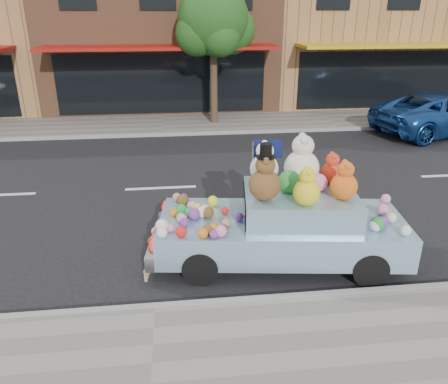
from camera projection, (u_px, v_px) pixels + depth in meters
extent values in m
plane|color=black|center=(161.00, 188.00, 11.21)|extent=(120.00, 120.00, 0.00)
cube|color=gray|center=(164.00, 124.00, 17.14)|extent=(60.00, 3.00, 0.12)
cube|color=gray|center=(155.00, 308.00, 6.60)|extent=(60.00, 0.12, 0.13)
cube|color=gray|center=(163.00, 134.00, 15.76)|extent=(60.00, 0.12, 0.13)
cube|color=#915C3D|center=(161.00, 26.00, 20.84)|extent=(10.00, 8.00, 7.00)
cube|color=black|center=(162.00, 84.00, 17.97)|extent=(8.50, 0.06, 2.40)
cube|color=maroon|center=(160.00, 47.00, 16.58)|extent=(9.00, 1.80, 0.12)
cube|color=#A07143|center=(362.00, 25.00, 21.90)|extent=(10.00, 8.00, 7.00)
cube|color=black|center=(393.00, 80.00, 19.04)|extent=(8.50, 0.06, 2.40)
cube|color=gold|center=(409.00, 45.00, 17.65)|extent=(9.00, 1.80, 0.12)
cylinder|color=#38281C|center=(214.00, 84.00, 16.75)|extent=(0.28, 0.28, 3.20)
sphere|color=#194213|center=(213.00, 19.00, 15.85)|extent=(2.60, 2.60, 2.60)
sphere|color=#194213|center=(231.00, 30.00, 16.36)|extent=(1.80, 1.80, 1.80)
sphere|color=#194213|center=(197.00, 34.00, 15.80)|extent=(1.60, 1.60, 1.60)
sphere|color=#194213|center=(221.00, 37.00, 15.56)|extent=(1.40, 1.40, 1.40)
sphere|color=#194213|center=(204.00, 27.00, 16.49)|extent=(1.60, 1.60, 1.60)
imported|color=#1B4A95|center=(444.00, 113.00, 15.89)|extent=(5.71, 3.64, 1.47)
cylinder|color=black|center=(370.00, 269.00, 7.18)|extent=(0.62, 0.28, 0.60)
cylinder|color=black|center=(347.00, 226.00, 8.62)|extent=(0.62, 0.28, 0.60)
cylinder|color=black|center=(200.00, 268.00, 7.21)|extent=(0.62, 0.28, 0.60)
cylinder|color=black|center=(205.00, 225.00, 8.65)|extent=(0.62, 0.28, 0.60)
cube|color=#8BB6D0|center=(281.00, 233.00, 7.82)|extent=(4.48, 2.24, 0.60)
cube|color=#8BB6D0|center=(299.00, 205.00, 7.60)|extent=(2.08, 1.73, 0.50)
cube|color=silver|center=(158.00, 239.00, 7.90)|extent=(0.39, 1.79, 0.26)
cube|color=red|center=(153.00, 242.00, 7.15)|extent=(0.10, 0.29, 0.16)
cube|color=red|center=(165.00, 207.00, 8.40)|extent=(0.10, 0.29, 0.16)
cube|color=black|center=(245.00, 205.00, 7.61)|extent=(0.21, 1.29, 0.40)
sphere|color=brown|center=(265.00, 185.00, 7.09)|extent=(0.53, 0.53, 0.53)
sphere|color=brown|center=(265.00, 165.00, 6.96)|extent=(0.33, 0.33, 0.33)
sphere|color=brown|center=(267.00, 161.00, 6.81)|extent=(0.12, 0.12, 0.12)
sphere|color=brown|center=(264.00, 157.00, 7.02)|extent=(0.12, 0.12, 0.12)
cylinder|color=black|center=(266.00, 157.00, 6.90)|extent=(0.31, 0.31, 0.02)
cylinder|color=black|center=(266.00, 150.00, 6.86)|extent=(0.20, 0.20, 0.22)
sphere|color=beige|center=(301.00, 168.00, 7.70)|extent=(0.62, 0.62, 0.62)
sphere|color=beige|center=(303.00, 146.00, 7.55)|extent=(0.39, 0.39, 0.39)
sphere|color=beige|center=(306.00, 141.00, 7.38)|extent=(0.15, 0.15, 0.15)
sphere|color=beige|center=(301.00, 137.00, 7.62)|extent=(0.15, 0.15, 0.15)
sphere|color=#CE5213|center=(344.00, 186.00, 7.13)|extent=(0.45, 0.45, 0.45)
sphere|color=#CE5213|center=(346.00, 170.00, 7.02)|extent=(0.28, 0.28, 0.28)
sphere|color=#CE5213|center=(349.00, 166.00, 6.90)|extent=(0.11, 0.11, 0.11)
sphere|color=#CE5213|center=(344.00, 162.00, 7.07)|extent=(0.11, 0.11, 0.11)
sphere|color=red|center=(331.00, 173.00, 7.79)|extent=(0.39, 0.39, 0.39)
sphere|color=red|center=(333.00, 160.00, 7.69)|extent=(0.24, 0.24, 0.24)
sphere|color=red|center=(335.00, 157.00, 7.58)|extent=(0.09, 0.09, 0.09)
sphere|color=red|center=(332.00, 154.00, 7.74)|extent=(0.09, 0.09, 0.09)
sphere|color=silver|center=(264.00, 169.00, 7.83)|extent=(0.52, 0.52, 0.52)
sphere|color=silver|center=(265.00, 151.00, 7.70)|extent=(0.32, 0.32, 0.32)
sphere|color=silver|center=(266.00, 147.00, 7.55)|extent=(0.12, 0.12, 0.12)
sphere|color=silver|center=(264.00, 143.00, 7.76)|extent=(0.12, 0.12, 0.12)
sphere|color=yellow|center=(306.00, 193.00, 6.91)|extent=(0.43, 0.43, 0.43)
sphere|color=yellow|center=(308.00, 176.00, 6.81)|extent=(0.27, 0.27, 0.27)
sphere|color=yellow|center=(310.00, 173.00, 6.69)|extent=(0.10, 0.10, 0.10)
sphere|color=yellow|center=(306.00, 169.00, 6.86)|extent=(0.10, 0.10, 0.10)
sphere|color=#227D2F|center=(289.00, 182.00, 7.44)|extent=(0.40, 0.40, 0.40)
sphere|color=#D86C95|center=(318.00, 183.00, 7.49)|extent=(0.32, 0.32, 0.32)
sphere|color=beige|center=(196.00, 206.00, 7.98)|extent=(0.13, 0.13, 0.13)
sphere|color=red|center=(225.00, 211.00, 7.80)|extent=(0.14, 0.14, 0.14)
sphere|color=#523C17|center=(183.00, 200.00, 8.14)|extent=(0.22, 0.22, 0.22)
sphere|color=yellow|center=(198.00, 208.00, 7.90)|extent=(0.16, 0.16, 0.16)
sphere|color=#D86C95|center=(182.00, 218.00, 7.47)|extent=(0.18, 0.18, 0.18)
sphere|color=yellow|center=(213.00, 201.00, 8.12)|extent=(0.20, 0.20, 0.20)
sphere|color=#523C17|center=(208.00, 212.00, 7.66)|extent=(0.21, 0.21, 0.21)
sphere|color=#D86C95|center=(192.00, 206.00, 7.93)|extent=(0.19, 0.19, 0.19)
sphere|color=#D15F13|center=(191.00, 212.00, 7.76)|extent=(0.14, 0.14, 0.14)
sphere|color=#6B2D8B|center=(214.00, 234.00, 6.97)|extent=(0.15, 0.15, 0.15)
sphere|color=#6B2D8B|center=(184.00, 197.00, 8.35)|extent=(0.15, 0.15, 0.15)
sphere|color=#227D2F|center=(180.00, 216.00, 7.56)|extent=(0.16, 0.16, 0.16)
sphere|color=#D15F13|center=(203.00, 233.00, 6.98)|extent=(0.17, 0.17, 0.17)
sphere|color=#6B2D8B|center=(184.00, 223.00, 7.36)|extent=(0.15, 0.15, 0.15)
sphere|color=#6B2D8B|center=(162.00, 233.00, 7.01)|extent=(0.17, 0.17, 0.17)
sphere|color=beige|center=(202.00, 212.00, 7.68)|extent=(0.20, 0.20, 0.20)
sphere|color=#227D2F|center=(181.00, 209.00, 7.78)|extent=(0.20, 0.20, 0.20)
sphere|color=#D15F13|center=(214.00, 228.00, 7.15)|extent=(0.18, 0.18, 0.18)
sphere|color=#523C17|center=(224.00, 229.00, 7.17)|extent=(0.13, 0.13, 0.13)
sphere|color=#D86C95|center=(221.00, 231.00, 7.02)|extent=(0.20, 0.20, 0.20)
sphere|color=#A4765A|center=(226.00, 223.00, 7.36)|extent=(0.15, 0.15, 0.15)
sphere|color=#D15F13|center=(174.00, 212.00, 7.73)|extent=(0.15, 0.15, 0.15)
sphere|color=silver|center=(162.00, 233.00, 6.99)|extent=(0.18, 0.18, 0.18)
sphere|color=silver|center=(162.00, 226.00, 7.18)|extent=(0.22, 0.22, 0.22)
sphere|color=#D86C95|center=(170.00, 228.00, 7.18)|extent=(0.15, 0.15, 0.15)
sphere|color=#6B2D8B|center=(239.00, 217.00, 7.55)|extent=(0.15, 0.15, 0.15)
sphere|color=#6B2D8B|center=(194.00, 214.00, 7.59)|extent=(0.21, 0.21, 0.21)
sphere|color=#523C17|center=(208.00, 230.00, 7.08)|extent=(0.17, 0.17, 0.17)
sphere|color=#A4765A|center=(177.00, 197.00, 8.32)|extent=(0.17, 0.17, 0.17)
sphere|color=#227D2F|center=(190.00, 212.00, 7.68)|extent=(0.19, 0.19, 0.19)
sphere|color=red|center=(181.00, 232.00, 7.02)|extent=(0.19, 0.19, 0.19)
sphere|color=#D8A88C|center=(205.00, 210.00, 7.72)|extent=(0.22, 0.22, 0.22)
sphere|color=#D86C95|center=(156.00, 231.00, 7.72)|extent=(0.17, 0.17, 0.17)
sphere|color=#523C17|center=(153.00, 241.00, 7.39)|extent=(0.17, 0.17, 0.17)
sphere|color=#D15F13|center=(158.00, 227.00, 7.94)|extent=(0.13, 0.13, 0.13)
sphere|color=yellow|center=(153.00, 240.00, 7.44)|extent=(0.16, 0.16, 0.16)
sphere|color=silver|center=(157.00, 229.00, 7.85)|extent=(0.12, 0.12, 0.12)
sphere|color=#6B2D8B|center=(162.00, 215.00, 8.39)|extent=(0.13, 0.13, 0.13)
sphere|color=red|center=(157.00, 230.00, 7.82)|extent=(0.13, 0.13, 0.13)
sphere|color=#D86C95|center=(386.00, 199.00, 8.25)|extent=(0.18, 0.18, 0.18)
sphere|color=#6B2D8B|center=(382.00, 221.00, 7.35)|extent=(0.19, 0.19, 0.19)
sphere|color=beige|center=(391.00, 218.00, 7.50)|extent=(0.18, 0.18, 0.18)
sphere|color=silver|center=(376.00, 225.00, 7.20)|extent=(0.21, 0.21, 0.21)
sphere|color=yellow|center=(355.00, 200.00, 8.19)|extent=(0.16, 0.16, 0.16)
sphere|color=#D86C95|center=(382.00, 209.00, 7.76)|extent=(0.22, 0.22, 0.22)
sphere|color=#227D2F|center=(377.00, 224.00, 7.21)|extent=(0.24, 0.24, 0.24)
sphere|color=silver|center=(405.00, 230.00, 7.06)|extent=(0.18, 0.18, 0.18)
cylinder|color=#997A54|center=(146.00, 277.00, 7.21)|extent=(0.06, 0.06, 0.17)
sphere|color=#997A54|center=(145.00, 272.00, 7.17)|extent=(0.07, 0.07, 0.07)
cylinder|color=#997A54|center=(147.00, 273.00, 7.30)|extent=(0.06, 0.06, 0.17)
sphere|color=#997A54|center=(146.00, 268.00, 7.27)|extent=(0.07, 0.07, 0.07)
cylinder|color=#997A54|center=(148.00, 270.00, 7.40)|extent=(0.06, 0.06, 0.17)
sphere|color=#997A54|center=(147.00, 265.00, 7.36)|extent=(0.07, 0.07, 0.07)
cylinder|color=#997A54|center=(149.00, 267.00, 7.49)|extent=(0.06, 0.06, 0.17)
sphere|color=#997A54|center=(149.00, 262.00, 7.45)|extent=(0.07, 0.07, 0.07)
cylinder|color=#997A54|center=(150.00, 264.00, 7.58)|extent=(0.06, 0.06, 0.17)
sphere|color=#997A54|center=(150.00, 259.00, 7.54)|extent=(0.07, 0.07, 0.07)
cylinder|color=#997A54|center=(151.00, 261.00, 7.67)|extent=(0.06, 0.06, 0.17)
sphere|color=#997A54|center=(150.00, 256.00, 7.63)|extent=(0.07, 0.07, 0.07)
cylinder|color=#997A54|center=(152.00, 258.00, 7.76)|extent=(0.06, 0.06, 0.17)
sphere|color=#997A54|center=(151.00, 253.00, 7.73)|extent=(0.07, 0.07, 0.07)
cylinder|color=#997A54|center=(153.00, 255.00, 7.86)|extent=(0.06, 0.06, 0.17)
sphere|color=#997A54|center=(152.00, 250.00, 7.82)|extent=(0.07, 0.07, 0.07)
cylinder|color=#997A54|center=(154.00, 252.00, 7.95)|extent=(0.06, 0.06, 0.17)
sphere|color=#997A54|center=(153.00, 247.00, 7.91)|extent=(0.07, 0.07, 0.07)
cylinder|color=#997A54|center=(154.00, 249.00, 8.04)|extent=(0.06, 0.06, 0.17)
sphere|color=#997A54|center=(154.00, 245.00, 8.00)|extent=(0.07, 0.07, 0.07)
cylinder|color=#997A54|center=(155.00, 246.00, 8.13)|extent=(0.06, 0.06, 0.17)
sphere|color=#997A54|center=(155.00, 242.00, 8.10)|extent=(0.07, 0.07, 0.07)
cylinder|color=#997A54|center=(156.00, 244.00, 8.22)|extent=(0.06, 0.06, 0.17)
sphere|color=#997A54|center=(156.00, 239.00, 8.19)|extent=(0.07, 0.07, 0.07)
cylinder|color=#997A54|center=(157.00, 241.00, 8.32)|extent=(0.06, 0.06, 0.17)
sphere|color=#997A54|center=(157.00, 237.00, 8.28)|extent=(0.07, 0.07, 0.07)
cylinder|color=#997A54|center=(158.00, 239.00, 8.41)|extent=(0.06, 0.06, 0.17)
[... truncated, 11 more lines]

